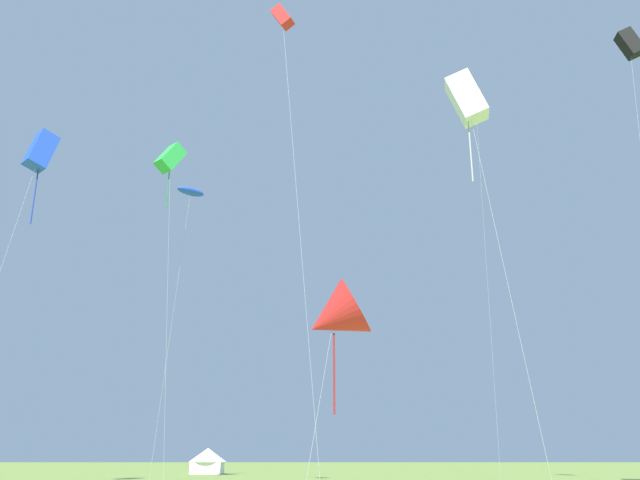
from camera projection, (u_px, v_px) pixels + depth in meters
name	position (u px, v px, depth m)	size (l,w,h in m)	color
kite_blue_parafoil	(191.00, 192.00, 59.36)	(2.86, 2.46, 24.90)	blue
kite_blue_box	(41.00, 152.00, 43.93)	(3.64, 3.48, 22.57)	blue
kite_black_box	(630.00, 44.00, 48.59)	(3.11, 1.72, 31.88)	black
kite_red_delta	(334.00, 317.00, 31.79)	(3.90, 3.36, 10.12)	red
kite_blue_diamond	(477.00, 128.00, 69.05)	(1.46, 1.33, 37.53)	blue
kite_red_box	(283.00, 19.00, 41.46)	(3.21, 3.07, 28.92)	red
kite_green_box	(170.00, 158.00, 53.68)	(2.77, 2.59, 26.25)	green
kite_white_box	(467.00, 99.00, 33.35)	(3.21, 2.01, 20.44)	white
festival_tent_right	(208.00, 460.00, 72.20)	(4.15, 4.15, 2.69)	white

